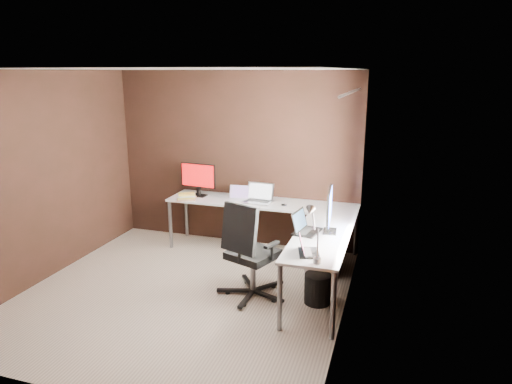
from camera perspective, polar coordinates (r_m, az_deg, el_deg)
room at (r=4.91m, az=-5.63°, el=0.63°), size 3.60×3.60×2.50m
desk at (r=5.81m, az=2.84°, el=-3.21°), size 2.65×2.25×0.73m
drawer_pedestal at (r=5.93m, az=8.59°, el=-6.87°), size 0.42×0.50×0.60m
monitor_left at (r=6.62m, az=-7.25°, el=1.79°), size 0.55×0.18×0.47m
monitor_right at (r=5.13m, az=9.15°, el=-2.02°), size 0.16×0.60×0.49m
laptop_white at (r=6.39m, az=-2.13°, el=-0.61°), size 0.31×0.24×0.20m
laptop_silver at (r=6.30m, az=0.34°, el=-0.74°), size 0.40×0.30×0.25m
laptop_black_big at (r=5.16m, az=6.05°, el=-4.43°), size 0.31×0.40×0.24m
laptop_black_small at (r=4.57m, az=6.29°, el=-7.15°), size 0.27×0.33×0.19m
book_stack at (r=6.49m, az=-8.66°, el=-0.58°), size 0.30×0.28×0.08m
mouse_left at (r=6.55m, az=-8.29°, el=-0.63°), size 0.11×0.08×0.04m
mouse_corner at (r=6.12m, az=3.49°, el=-1.61°), size 0.09×0.07×0.03m
desk_lamp at (r=4.32m, az=7.08°, el=-4.33°), size 0.18×0.21×0.54m
office_chair at (r=5.20m, az=-0.67°, el=-9.59°), size 0.63×0.66×1.12m
wastebasket at (r=5.16m, az=7.69°, el=-11.86°), size 0.32×0.32×0.34m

